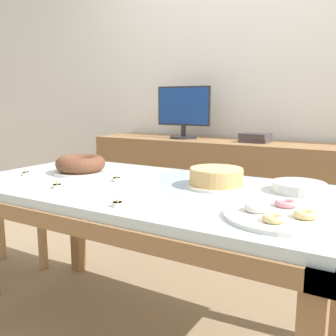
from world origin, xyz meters
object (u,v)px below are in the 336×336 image
Objects in this scene: plate_stack at (299,187)px; tealight_near_front at (117,179)px; cake_golden_bundt at (81,165)px; tealight_centre at (118,204)px; book_stack at (255,138)px; cake_chocolate_round at (216,178)px; pastry_platter at (281,215)px; tealight_right_edge at (26,173)px; tealight_left_edge at (57,186)px; computer_monitor at (184,112)px.

plate_stack is 5.25× the size of tealight_near_front.
cake_golden_bundt is 1.31× the size of plate_stack.
cake_golden_bundt is at bearing 144.12° from tealight_centre.
book_stack is 4.77× the size of tealight_near_front.
cake_golden_bundt is (-0.71, -0.06, 0.00)m from cake_chocolate_round.
pastry_platter reaches higher than tealight_near_front.
tealight_right_edge is at bearing -165.85° from tealight_near_front.
tealight_near_front is 1.00× the size of tealight_left_edge.
tealight_centre is (0.54, -0.39, -0.03)m from cake_golden_bundt.
pastry_platter is at bearing 16.68° from tealight_centre.
tealight_centre is (-0.17, -0.45, -0.03)m from cake_chocolate_round.
pastry_platter is 0.54m from tealight_centre.
computer_monitor is 10.60× the size of tealight_right_edge.
book_stack is 1.46m from tealight_right_edge.
tealight_centre is (-0.01, -1.46, -0.11)m from book_stack.
plate_stack is at bearing 15.23° from tealight_near_front.
cake_golden_bundt is at bearing -175.16° from cake_chocolate_round.
cake_golden_bundt is 0.66m from tealight_centre.
pastry_platter is 8.86× the size of tealight_centre.
tealight_near_front is (0.27, -0.06, -0.03)m from cake_golden_bundt.
tealight_right_edge is at bearing 177.34° from pastry_platter.
plate_stack is (-0.03, 0.38, 0.01)m from pastry_platter.
tealight_left_edge is (0.15, -0.30, -0.03)m from cake_golden_bundt.
plate_stack is (1.02, -0.93, -0.26)m from computer_monitor.
cake_chocolate_round reaches higher than tealight_near_front.
plate_stack is at bearing -42.28° from computer_monitor.
book_stack reaches higher than tealight_right_edge.
pastry_platter is at bearing -12.60° from cake_golden_bundt.
computer_monitor is at bearing 89.59° from cake_golden_bundt.
computer_monitor is at bearing 128.64° from pastry_platter.
pastry_platter is at bearing -12.68° from tealight_near_front.
pastry_platter is (1.05, -0.24, -0.03)m from cake_golden_bundt.
tealight_left_edge is (-0.90, -0.06, -0.00)m from pastry_platter.
book_stack is 0.91× the size of plate_stack.
pastry_platter is 1.69× the size of plate_stack.
computer_monitor is 1.69m from pastry_platter.
tealight_left_edge is at bearing -117.60° from tealight_near_front.
book_stack is 0.69× the size of cake_golden_bundt.
book_stack is 4.77× the size of tealight_centre.
cake_chocolate_round is at bearing -81.21° from book_stack.
computer_monitor is at bearing -179.85° from book_stack.
tealight_left_edge is at bearing -153.23° from plate_stack.
cake_chocolate_round is 0.66m from tealight_left_edge.
cake_golden_bundt is 0.33m from tealight_left_edge.
tealight_centre is at bearing -51.25° from tealight_near_front.
tealight_near_front is at bearing -103.79° from book_stack.
computer_monitor reaches higher than tealight_right_edge.
computer_monitor reaches higher than book_stack.
computer_monitor is 1.58m from tealight_centre.
cake_chocolate_round is 0.33m from plate_stack.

